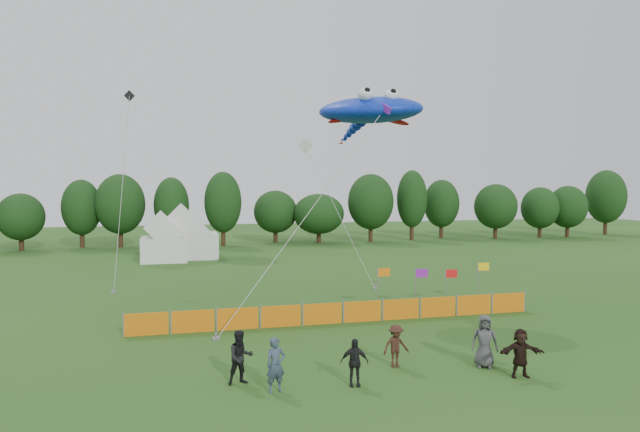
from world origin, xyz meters
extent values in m
plane|color=#234C16|center=(0.00, 0.00, 0.00)|extent=(160.00, 160.00, 0.00)
cylinder|color=#382314|center=(-21.24, 44.50, 0.96)|extent=(0.50, 0.50, 1.91)
ellipsoid|color=black|center=(-21.24, 44.50, 3.45)|extent=(4.61, 4.61, 4.30)
cylinder|color=#382314|center=(-15.73, 46.21, 1.19)|extent=(0.50, 0.50, 2.38)
ellipsoid|color=black|center=(-15.73, 46.21, 4.30)|extent=(4.09, 4.09, 5.35)
cylinder|color=#382314|center=(-11.75, 45.39, 1.29)|extent=(0.50, 0.50, 2.57)
ellipsoid|color=black|center=(-11.75, 45.39, 4.64)|extent=(5.20, 5.20, 5.79)
cylinder|color=#382314|center=(-6.44, 45.32, 1.23)|extent=(0.50, 0.50, 2.46)
ellipsoid|color=black|center=(-6.44, 45.32, 4.45)|extent=(3.78, 3.78, 5.55)
cylinder|color=#382314|center=(-0.99, 43.92, 1.33)|extent=(0.50, 0.50, 2.66)
ellipsoid|color=black|center=(-0.99, 43.92, 4.81)|extent=(4.05, 4.05, 5.99)
cylinder|color=#382314|center=(5.28, 46.53, 0.99)|extent=(0.50, 0.50, 1.98)
ellipsoid|color=black|center=(5.28, 46.53, 3.58)|extent=(5.06, 5.06, 4.46)
cylinder|color=#382314|center=(9.99, 44.56, 0.93)|extent=(0.50, 0.50, 1.86)
ellipsoid|color=black|center=(9.99, 44.56, 3.35)|extent=(5.86, 5.86, 4.18)
cylinder|color=#382314|center=(16.28, 44.38, 1.31)|extent=(0.50, 0.50, 2.62)
ellipsoid|color=black|center=(16.28, 44.38, 4.73)|extent=(5.41, 5.41, 5.89)
cylinder|color=#382314|center=(21.78, 44.99, 1.39)|extent=(0.50, 0.50, 2.78)
ellipsoid|color=black|center=(21.78, 44.99, 5.02)|extent=(3.67, 3.67, 6.26)
cylinder|color=#382314|center=(26.67, 46.88, 1.21)|extent=(0.50, 0.50, 2.42)
ellipsoid|color=black|center=(26.67, 46.88, 4.36)|extent=(4.46, 4.46, 5.44)
cylinder|color=#382314|center=(32.69, 44.13, 1.12)|extent=(0.50, 0.50, 2.24)
ellipsoid|color=black|center=(32.69, 44.13, 4.04)|extent=(5.26, 5.26, 5.03)
cylinder|color=#382314|center=(39.09, 44.15, 1.05)|extent=(0.50, 0.50, 2.10)
ellipsoid|color=black|center=(39.09, 44.15, 3.80)|extent=(4.74, 4.74, 4.73)
cylinder|color=#382314|center=(42.84, 43.69, 1.08)|extent=(0.50, 0.50, 2.16)
ellipsoid|color=black|center=(42.84, 43.69, 3.91)|extent=(4.88, 4.88, 4.87)
cylinder|color=#382314|center=(50.29, 45.54, 1.43)|extent=(0.50, 0.50, 2.85)
ellipsoid|color=black|center=(50.29, 45.54, 5.15)|extent=(5.19, 5.19, 6.42)
cube|color=white|center=(-7.14, 32.44, 1.06)|extent=(3.85, 3.85, 2.12)
cube|color=silver|center=(-5.02, 34.09, 1.14)|extent=(5.17, 4.14, 2.28)
cube|color=orange|center=(-7.65, 6.92, 0.50)|extent=(1.90, 0.06, 1.00)
cube|color=orange|center=(-5.65, 6.92, 0.50)|extent=(1.90, 0.06, 1.00)
cube|color=orange|center=(-3.65, 6.92, 0.50)|extent=(1.90, 0.06, 1.00)
cube|color=orange|center=(-1.65, 6.92, 0.50)|extent=(1.90, 0.06, 1.00)
cube|color=orange|center=(0.35, 6.92, 0.50)|extent=(1.90, 0.06, 1.00)
cube|color=orange|center=(2.35, 6.92, 0.50)|extent=(1.90, 0.06, 1.00)
cube|color=orange|center=(4.35, 6.92, 0.50)|extent=(1.90, 0.06, 1.00)
cube|color=orange|center=(6.35, 6.92, 0.50)|extent=(1.90, 0.06, 1.00)
cube|color=orange|center=(8.35, 6.92, 0.50)|extent=(1.90, 0.06, 1.00)
cube|color=orange|center=(10.35, 6.92, 0.50)|extent=(1.90, 0.06, 1.00)
cylinder|color=gray|center=(4.00, 9.22, 1.11)|extent=(0.06, 0.06, 2.22)
cube|color=orange|center=(4.35, 9.22, 1.99)|extent=(0.70, 0.02, 0.45)
cylinder|color=gray|center=(6.00, 8.85, 1.08)|extent=(0.06, 0.06, 2.15)
cube|color=purple|center=(6.35, 8.85, 1.93)|extent=(0.70, 0.02, 0.45)
cylinder|color=gray|center=(8.00, 9.34, 0.98)|extent=(0.06, 0.06, 1.97)
cube|color=red|center=(8.35, 9.34, 1.74)|extent=(0.70, 0.02, 0.45)
cylinder|color=gray|center=(10.00, 9.38, 1.14)|extent=(0.06, 0.06, 2.28)
cube|color=yellow|center=(10.35, 9.38, 2.05)|extent=(0.70, 0.02, 0.45)
imported|color=#344256|center=(-3.38, -1.32, 0.88)|extent=(0.71, 0.55, 1.75)
imported|color=black|center=(-4.37, -0.28, 0.89)|extent=(0.97, 0.81, 1.79)
imported|color=#381F16|center=(1.27, 0.04, 0.78)|extent=(1.05, 0.67, 1.55)
imported|color=black|center=(-0.79, -1.41, 0.78)|extent=(0.98, 0.57, 1.57)
imported|color=#434247|center=(4.38, -0.76, 0.95)|extent=(1.10, 0.94, 1.91)
imported|color=black|center=(4.99, -2.05, 0.84)|extent=(1.62, 0.80, 1.67)
ellipsoid|color=#0F33E1|center=(4.15, 10.89, 10.72)|extent=(7.23, 6.79, 2.02)
sphere|color=white|center=(3.43, 9.64, 11.35)|extent=(0.81, 0.81, 0.81)
sphere|color=white|center=(4.87, 9.64, 11.35)|extent=(0.81, 0.81, 0.81)
ellipsoid|color=#B6090D|center=(2.61, 11.08, 10.19)|extent=(1.70, 0.74, 0.26)
ellipsoid|color=#B6090D|center=(5.69, 11.08, 10.19)|extent=(1.70, 0.74, 0.26)
cube|color=purple|center=(4.15, 8.67, 10.53)|extent=(0.37, 0.96, 0.70)
cylinder|color=#A5A5A5|center=(-0.30, 7.21, 5.21)|extent=(8.92, 3.58, 10.44)
cube|color=gray|center=(-4.74, 5.44, 0.05)|extent=(0.30, 0.30, 0.10)
cube|color=silver|center=(3.84, 25.14, 9.72)|extent=(1.17, 0.33, 1.17)
cylinder|color=#A5A5A5|center=(4.92, 20.07, 4.86)|extent=(2.19, 10.17, 9.74)
cube|color=gray|center=(6.00, 15.00, 0.05)|extent=(0.30, 0.30, 0.10)
cube|color=black|center=(-9.28, 24.21, 13.00)|extent=(0.79, 0.23, 0.79)
cylinder|color=#A5A5A5|center=(-9.64, 21.11, 6.50)|extent=(0.76, 6.24, 13.01)
cube|color=gray|center=(-10.00, 18.00, 0.05)|extent=(0.30, 0.30, 0.10)
camera|label=1|loc=(-6.55, -18.90, 6.55)|focal=32.00mm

